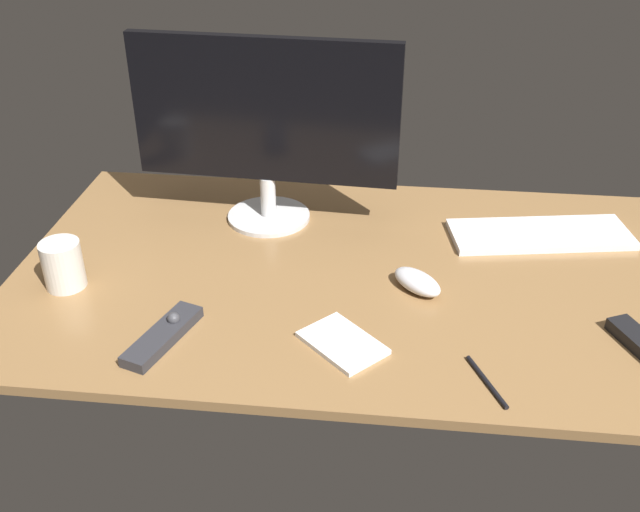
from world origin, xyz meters
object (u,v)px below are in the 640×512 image
at_px(computer_mouse, 417,282).
at_px(media_remote, 164,335).
at_px(pen, 487,381).
at_px(coffee_mug, 63,265).
at_px(monitor, 265,121).
at_px(keyboard, 540,234).
at_px(notepad, 345,343).

bearing_deg(computer_mouse, media_remote, -110.44).
bearing_deg(media_remote, pen, -77.09).
distance_m(coffee_mug, pen, 0.84).
bearing_deg(coffee_mug, monitor, 42.71).
relative_size(computer_mouse, coffee_mug, 1.16).
distance_m(monitor, pen, 0.74).
relative_size(media_remote, pen, 1.47).
relative_size(monitor, coffee_mug, 6.02).
xyz_separation_m(keyboard, notepad, (-0.40, -0.44, -0.00)).
distance_m(monitor, media_remote, 0.54).
relative_size(keyboard, computer_mouse, 3.49).
xyz_separation_m(monitor, computer_mouse, (0.34, -0.27, -0.22)).
height_order(keyboard, computer_mouse, computer_mouse).
xyz_separation_m(media_remote, notepad, (0.33, 0.02, -0.01)).
height_order(monitor, keyboard, monitor).
bearing_deg(coffee_mug, keyboard, 17.40).
distance_m(keyboard, notepad, 0.59).
distance_m(computer_mouse, media_remote, 0.50).
xyz_separation_m(computer_mouse, pen, (0.12, -0.27, -0.02)).
distance_m(media_remote, coffee_mug, 0.29).
bearing_deg(computer_mouse, monitor, -173.28).
bearing_deg(coffee_mug, computer_mouse, 5.09).
distance_m(monitor, keyboard, 0.66).
distance_m(keyboard, media_remote, 0.86).
relative_size(monitor, media_remote, 3.03).
bearing_deg(computer_mouse, pen, -22.46).
height_order(keyboard, notepad, keyboard).
bearing_deg(monitor, keyboard, 1.16).
height_order(monitor, computer_mouse, monitor).
relative_size(computer_mouse, media_remote, 0.58).
bearing_deg(keyboard, computer_mouse, -148.27).
height_order(computer_mouse, coffee_mug, coffee_mug).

